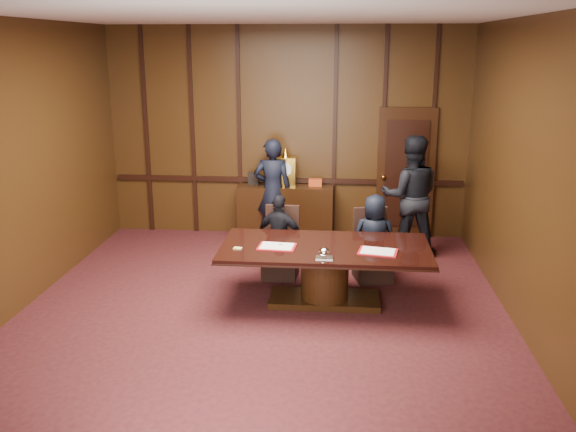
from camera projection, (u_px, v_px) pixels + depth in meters
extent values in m
plane|color=#340E14|center=(261.00, 319.00, 7.33)|extent=(7.00, 7.00, 0.00)
plane|color=silver|center=(257.00, 13.00, 6.38)|extent=(7.00, 7.00, 0.00)
cube|color=black|center=(287.00, 133.00, 10.21)|extent=(6.00, 0.04, 3.50)
cube|color=black|center=(179.00, 303.00, 3.50)|extent=(6.00, 0.04, 3.50)
cube|color=black|center=(4.00, 172.00, 7.10)|extent=(0.04, 7.00, 3.50)
cube|color=black|center=(533.00, 182.00, 6.60)|extent=(0.04, 7.00, 3.50)
cube|color=black|center=(287.00, 180.00, 10.40)|extent=(5.90, 0.05, 0.08)
cube|color=black|center=(406.00, 174.00, 10.18)|extent=(0.95, 0.06, 2.20)
sphere|color=gold|center=(383.00, 177.00, 10.16)|extent=(0.08, 0.08, 0.08)
cube|color=black|center=(286.00, 212.00, 10.33)|extent=(1.60, 0.45, 0.90)
cube|color=black|center=(245.00, 234.00, 10.50)|extent=(0.12, 0.40, 0.06)
cube|color=black|center=(326.00, 236.00, 10.39)|extent=(0.12, 0.40, 0.06)
cube|color=gold|center=(285.00, 172.00, 10.14)|extent=(0.34, 0.18, 0.48)
cylinder|color=white|center=(285.00, 169.00, 10.03)|extent=(0.22, 0.03, 0.22)
cone|color=gold|center=(285.00, 153.00, 10.06)|extent=(0.14, 0.14, 0.16)
cube|color=black|center=(253.00, 178.00, 10.24)|extent=(0.18, 0.04, 0.22)
cube|color=#CB4017|center=(315.00, 183.00, 10.17)|extent=(0.22, 0.12, 0.12)
cube|color=black|center=(324.00, 299.00, 7.79)|extent=(1.40, 0.60, 0.08)
cylinder|color=black|center=(325.00, 274.00, 7.70)|extent=(0.60, 0.60, 0.62)
cube|color=black|center=(325.00, 250.00, 7.61)|extent=(2.62, 1.32, 0.02)
cube|color=black|center=(325.00, 248.00, 7.60)|extent=(2.60, 1.30, 0.06)
cube|color=#A80F15|center=(277.00, 247.00, 7.55)|extent=(0.49, 0.37, 0.01)
cube|color=white|center=(277.00, 246.00, 7.55)|extent=(0.42, 0.31, 0.01)
cube|color=#A80F15|center=(378.00, 252.00, 7.37)|extent=(0.51, 0.41, 0.01)
cube|color=white|center=(378.00, 251.00, 7.36)|extent=(0.44, 0.35, 0.01)
cube|color=white|center=(324.00, 258.00, 7.16)|extent=(0.20, 0.14, 0.01)
ellipsoid|color=white|center=(324.00, 253.00, 7.15)|extent=(0.13, 0.13, 0.10)
cube|color=#D4B967|center=(238.00, 248.00, 7.49)|extent=(0.11, 0.09, 0.01)
cube|color=black|center=(280.00, 261.00, 8.61)|extent=(0.50, 0.50, 0.46)
cube|color=black|center=(283.00, 224.00, 8.68)|extent=(0.48, 0.09, 0.55)
cylinder|color=black|center=(265.00, 273.00, 8.47)|extent=(0.04, 0.04, 0.23)
cylinder|color=black|center=(296.00, 264.00, 8.82)|extent=(0.04, 0.04, 0.23)
cube|color=black|center=(373.00, 264.00, 8.50)|extent=(0.58, 0.58, 0.46)
cube|color=black|center=(370.00, 226.00, 8.57)|extent=(0.48, 0.17, 0.55)
cylinder|color=black|center=(359.00, 276.00, 8.36)|extent=(0.04, 0.04, 0.23)
cylinder|color=black|center=(386.00, 267.00, 8.71)|extent=(0.04, 0.04, 0.23)
imported|color=black|center=(280.00, 237.00, 8.46)|extent=(0.75, 0.46, 1.20)
imported|color=black|center=(374.00, 239.00, 8.35)|extent=(0.63, 0.43, 1.24)
imported|color=black|center=(273.00, 190.00, 10.08)|extent=(0.64, 0.43, 1.72)
imported|color=black|center=(410.00, 196.00, 9.34)|extent=(0.92, 0.73, 1.88)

